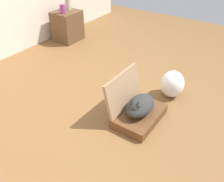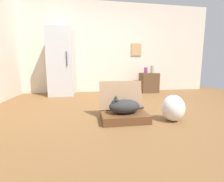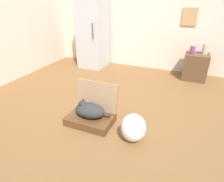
{
  "view_description": "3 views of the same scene",
  "coord_description": "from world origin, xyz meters",
  "px_view_note": "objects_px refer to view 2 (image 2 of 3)",
  "views": [
    {
      "loc": [
        -2.1,
        -1.49,
        1.94
      ],
      "look_at": [
        -0.18,
        -0.17,
        0.33
      ],
      "focal_mm": 39.19,
      "sensor_mm": 36.0,
      "label": 1
    },
    {
      "loc": [
        -0.62,
        -2.62,
        0.77
      ],
      "look_at": [
        -0.23,
        -0.21,
        0.39
      ],
      "focal_mm": 25.62,
      "sensor_mm": 36.0,
      "label": 2
    },
    {
      "loc": [
        1.07,
        -2.48,
        1.64
      ],
      "look_at": [
        0.14,
        -0.27,
        0.46
      ],
      "focal_mm": 30.44,
      "sensor_mm": 36.0,
      "label": 3
    }
  ],
  "objects_px": {
    "refrigerator": "(61,62)",
    "vase_short": "(152,69)",
    "cat": "(124,106)",
    "side_table": "(149,83)",
    "suitcase_base": "(124,117)",
    "vase_tall": "(146,70)",
    "plastic_bag_white": "(173,108)"
  },
  "relations": [
    {
      "from": "refrigerator",
      "to": "vase_short",
      "type": "distance_m",
      "value": 2.6
    },
    {
      "from": "plastic_bag_white",
      "to": "side_table",
      "type": "height_order",
      "value": "side_table"
    },
    {
      "from": "plastic_bag_white",
      "to": "vase_short",
      "type": "height_order",
      "value": "vase_short"
    },
    {
      "from": "cat",
      "to": "side_table",
      "type": "relative_size",
      "value": 0.92
    },
    {
      "from": "refrigerator",
      "to": "cat",
      "type": "bearing_deg",
      "value": -63.59
    },
    {
      "from": "suitcase_base",
      "to": "vase_short",
      "type": "height_order",
      "value": "vase_short"
    },
    {
      "from": "refrigerator",
      "to": "vase_tall",
      "type": "distance_m",
      "value": 2.36
    },
    {
      "from": "cat",
      "to": "vase_tall",
      "type": "bearing_deg",
      "value": 62.43
    },
    {
      "from": "vase_tall",
      "to": "vase_short",
      "type": "height_order",
      "value": "vase_short"
    },
    {
      "from": "plastic_bag_white",
      "to": "side_table",
      "type": "relative_size",
      "value": 0.65
    },
    {
      "from": "side_table",
      "to": "plastic_bag_white",
      "type": "bearing_deg",
      "value": -104.61
    },
    {
      "from": "vase_short",
      "to": "suitcase_base",
      "type": "bearing_deg",
      "value": -120.93
    },
    {
      "from": "suitcase_base",
      "to": "plastic_bag_white",
      "type": "relative_size",
      "value": 1.75
    },
    {
      "from": "suitcase_base",
      "to": "side_table",
      "type": "height_order",
      "value": "side_table"
    },
    {
      "from": "vase_tall",
      "to": "plastic_bag_white",
      "type": "bearing_deg",
      "value": -102.15
    },
    {
      "from": "vase_tall",
      "to": "vase_short",
      "type": "xyz_separation_m",
      "value": [
        0.24,
        0.09,
        0.03
      ]
    },
    {
      "from": "plastic_bag_white",
      "to": "vase_tall",
      "type": "bearing_deg",
      "value": 77.85
    },
    {
      "from": "suitcase_base",
      "to": "refrigerator",
      "type": "bearing_deg",
      "value": 116.61
    },
    {
      "from": "suitcase_base",
      "to": "vase_short",
      "type": "bearing_deg",
      "value": 59.07
    },
    {
      "from": "suitcase_base",
      "to": "side_table",
      "type": "distance_m",
      "value": 2.71
    },
    {
      "from": "plastic_bag_white",
      "to": "suitcase_base",
      "type": "bearing_deg",
      "value": 170.71
    },
    {
      "from": "suitcase_base",
      "to": "plastic_bag_white",
      "type": "bearing_deg",
      "value": -9.29
    },
    {
      "from": "side_table",
      "to": "vase_short",
      "type": "relative_size",
      "value": 2.65
    },
    {
      "from": "suitcase_base",
      "to": "plastic_bag_white",
      "type": "distance_m",
      "value": 0.7
    },
    {
      "from": "cat",
      "to": "vase_short",
      "type": "height_order",
      "value": "vase_short"
    },
    {
      "from": "plastic_bag_white",
      "to": "refrigerator",
      "type": "distance_m",
      "value": 3.1
    },
    {
      "from": "refrigerator",
      "to": "vase_tall",
      "type": "xyz_separation_m",
      "value": [
        2.35,
        0.01,
        -0.21
      ]
    },
    {
      "from": "refrigerator",
      "to": "vase_short",
      "type": "height_order",
      "value": "refrigerator"
    },
    {
      "from": "refrigerator",
      "to": "vase_short",
      "type": "relative_size",
      "value": 8.09
    },
    {
      "from": "plastic_bag_white",
      "to": "side_table",
      "type": "bearing_deg",
      "value": 75.39
    },
    {
      "from": "suitcase_base",
      "to": "cat",
      "type": "relative_size",
      "value": 1.25
    },
    {
      "from": "side_table",
      "to": "vase_short",
      "type": "distance_m",
      "value": 0.41
    }
  ]
}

